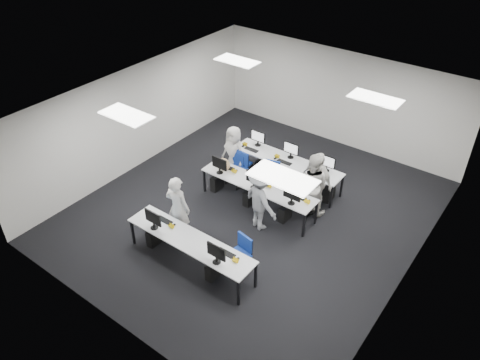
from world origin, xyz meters
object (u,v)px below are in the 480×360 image
Objects in this scene: chair_5 at (242,169)px; student_2 at (234,152)px; chair_3 at (269,184)px; student_1 at (312,184)px; chair_6 at (271,184)px; desk_mid at (258,186)px; student_0 at (178,208)px; chair_2 at (237,174)px; student_3 at (317,181)px; photographer at (261,199)px; chair_1 at (239,261)px; chair_0 at (176,227)px; desk_front at (190,241)px; chair_7 at (308,199)px; chair_4 at (306,203)px.

chair_5 is 0.57m from student_2.
chair_3 is 1.08m from chair_5.
chair_6 is at bearing -13.83° from student_1.
desk_mid is 2.22m from student_0.
chair_2 is 0.58× the size of student_3.
student_3 is at bearing 0.85° from chair_5.
chair_2 is 0.57× the size of photographer.
chair_2 is 0.98m from chair_3.
student_2 is (-2.37, 2.95, 0.48)m from chair_1.
student_0 is (0.22, -2.59, 0.56)m from chair_2.
chair_1 is 3.00m from chair_3.
desk_mid is 2.34m from chair_0.
chair_0 is 3.01m from student_2.
chair_5 is 0.49× the size of student_0.
chair_3 is at bearing -153.88° from student_3.
chair_7 is at bearing 72.35° from desk_front.
chair_0 is 0.50× the size of student_0.
student_0 reaches higher than chair_1.
chair_5 is (-2.13, 3.03, -0.02)m from chair_1.
chair_2 is 1.12× the size of chair_4.
student_1 reaches higher than desk_front.
chair_2 is at bearing 138.10° from chair_1.
desk_front is at bearing -106.61° from chair_7.
chair_2 is 0.62× the size of student_2.
student_3 is at bearing -1.96° from chair_6.
chair_0 reaches higher than desk_mid.
student_3 reaches higher than chair_0.
desk_mid is at bearing -22.64° from student_2.
desk_front is 1.86× the size of student_0.
student_1 is (1.17, 3.28, 0.17)m from desk_front.
photographer is at bearing 118.04° from chair_1.
chair_6 reaches higher than chair_7.
desk_mid is at bearing 90.00° from desk_front.
chair_7 is (1.16, 0.09, -0.02)m from chair_3.
chair_3 reaches higher than desk_front.
student_0 is 1.12× the size of student_2.
chair_4 is at bearing -71.65° from chair_7.
chair_1 is 0.55× the size of student_3.
desk_mid is 1.50m from student_3.
chair_6 is at bearing 3.63° from student_2.
chair_7 is 1.57m from photographer.
chair_1 is at bearing -43.39° from student_2.
chair_5 is 3.02m from student_0.
student_2 is at bearing 145.77° from chair_2.
chair_1 is 0.55× the size of photographer.
chair_1 reaches higher than desk_front.
chair_4 is 0.52× the size of student_3.
student_0 is 1.01× the size of student_1.
desk_mid is 1.62m from student_2.
photographer is at bearing -111.63° from chair_7.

